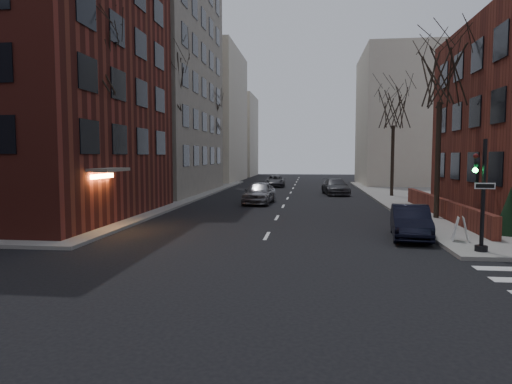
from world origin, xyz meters
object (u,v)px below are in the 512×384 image
Objects in this scene: car_lane_silver at (259,192)px; sandwich_board at (460,229)px; tree_left_b at (169,85)px; tree_left_c at (210,113)px; tree_left_a at (95,56)px; car_lane_gray at (335,187)px; tree_right_a at (441,72)px; parked_sedan at (410,222)px; streetlamp_near at (160,146)px; traffic_signal at (481,202)px; tree_right_b at (394,108)px; streetlamp_far at (219,150)px; car_lane_far at (275,181)px; evergreen_shrub at (511,210)px.

car_lane_silver reaches higher than sandwich_board.
tree_left_c is (0.00, 14.00, -0.88)m from tree_left_b.
tree_left_a reaches higher than car_lane_gray.
tree_right_a is 9.94× the size of sandwich_board.
parked_sedan is at bearing -114.03° from tree_right_a.
car_lane_silver is at bearing 29.34° from streetlamp_near.
parked_sedan is at bearing 118.70° from traffic_signal.
tree_right_b is 2.11× the size of parked_sedan.
streetlamp_far is 7.33m from car_lane_far.
tree_left_c is 4.33m from streetlamp_far.
car_lane_silver is (6.92, -0.45, -8.08)m from tree_left_b.
evergreen_shrub is (18.70, -29.23, -3.04)m from streetlamp_far.
evergreen_shrub is at bearing -57.39° from streetlamp_far.
tree_right_b is at bearing 98.46° from sandwich_board.
tree_right_a is (0.86, 9.01, 6.12)m from traffic_signal.
tree_left_a is 18.68m from sandwich_board.
car_lane_gray reaches higher than parked_sedan.
car_lane_silver is (-10.68, -6.45, -6.75)m from tree_right_b.
tree_left_b reaches higher than evergreen_shrub.
parked_sedan is (-2.60, -19.83, -6.87)m from tree_right_b.
evergreen_shrub is (1.70, -5.23, -6.83)m from tree_right_a.
tree_left_b reaches higher than streetlamp_near.
tree_left_b is 1.18× the size of tree_right_b.
tree_left_a is 1.12× the size of tree_right_b.
traffic_signal is 10.92m from tree_right_a.
streetlamp_near reaches higher than parked_sedan.
streetlamp_far is (-17.00, 24.00, -3.79)m from tree_right_a.
sandwich_board is 3.23m from evergreen_shrub.
tree_right_a is 14.93m from car_lane_silver.
tree_right_b is 17.70m from car_lane_far.
tree_left_a is 1.06× the size of tree_left_c.
tree_left_b reaches higher than tree_right_a.
streetlamp_far reaches higher than evergreen_shrub.
tree_left_b is 14.03m from tree_left_c.
streetlamp_near reaches higher than evergreen_shrub.
car_lane_gray is at bearing 57.26° from tree_left_a.
tree_left_b is at bearing 98.53° from streetlamp_near.
evergreen_shrub is (4.30, 0.60, 0.49)m from parked_sedan.
traffic_signal is 18.66m from tree_left_a.
traffic_signal is 0.44× the size of tree_right_b.
tree_right_b reaches higher than sandwich_board.
streetlamp_near is at bearing 153.73° from evergreen_shrub.
tree_left_c reaches higher than evergreen_shrub.
evergreen_shrub is (19.30, -1.23, -7.27)m from tree_left_a.
tree_left_a is 1.06× the size of tree_right_a.
streetlamp_far is (0.60, 2.00, -3.79)m from tree_left_c.
tree_right_a is 1.06× the size of tree_right_b.
tree_left_b is at bearing 90.00° from tree_left_a.
tree_left_b is 1.72× the size of streetlamp_far.
evergreen_shrub is at bearing -34.43° from tree_left_b.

